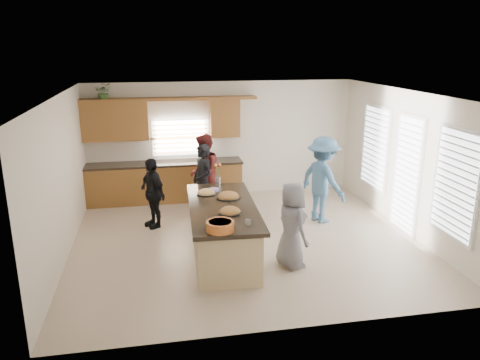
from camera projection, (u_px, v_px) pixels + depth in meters
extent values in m
plane|color=#C0AB8F|center=(245.00, 240.00, 9.05)|extent=(6.50, 6.50, 0.00)
cube|color=silver|center=(222.00, 139.00, 11.49)|extent=(6.50, 0.02, 2.80)
cube|color=silver|center=(292.00, 231.00, 5.83)|extent=(6.50, 0.02, 2.80)
cube|color=silver|center=(62.00, 179.00, 8.09)|extent=(0.02, 6.00, 2.80)
cube|color=silver|center=(406.00, 162.00, 9.24)|extent=(0.02, 6.00, 2.80)
cube|color=white|center=(246.00, 94.00, 8.27)|extent=(6.50, 6.00, 0.02)
cube|color=#99612C|center=(165.00, 183.00, 11.21)|extent=(3.65, 0.62, 0.90)
cube|color=black|center=(164.00, 163.00, 11.08)|extent=(3.70, 0.65, 0.05)
cube|color=#99612C|center=(115.00, 121.00, 10.73)|extent=(1.50, 0.36, 0.90)
cube|color=#99612C|center=(225.00, 118.00, 11.18)|extent=(0.70, 0.36, 0.90)
cube|color=#99612C|center=(170.00, 99.00, 10.82)|extent=(4.05, 0.40, 0.06)
cube|color=brown|center=(181.00, 138.00, 11.26)|extent=(1.35, 0.08, 0.85)
cube|color=white|center=(375.00, 147.00, 10.45)|extent=(0.06, 1.10, 1.75)
cube|color=white|center=(407.00, 175.00, 9.20)|extent=(0.06, 0.85, 2.25)
cube|color=white|center=(455.00, 184.00, 7.72)|extent=(0.06, 1.10, 1.75)
cube|color=#D0B681|center=(223.00, 232.00, 8.27)|extent=(1.12, 2.54, 0.88)
cube|color=black|center=(223.00, 207.00, 8.14)|extent=(1.27, 2.75, 0.07)
cube|color=black|center=(223.00, 253.00, 8.38)|extent=(1.03, 2.46, 0.08)
cylinder|color=black|center=(230.00, 212.00, 7.75)|extent=(0.39, 0.39, 0.02)
ellipsoid|color=#B37038|center=(230.00, 211.00, 7.74)|extent=(0.35, 0.35, 0.16)
cylinder|color=black|center=(228.00, 197.00, 8.51)|extent=(0.45, 0.45, 0.02)
ellipsoid|color=#B37038|center=(228.00, 197.00, 8.50)|extent=(0.40, 0.40, 0.18)
cylinder|color=black|center=(206.00, 194.00, 8.72)|extent=(0.37, 0.37, 0.02)
ellipsoid|color=#E4A861|center=(206.00, 193.00, 8.71)|extent=(0.33, 0.33, 0.15)
cylinder|color=#C96424|center=(220.00, 226.00, 7.01)|extent=(0.43, 0.43, 0.15)
cylinder|color=beige|center=(220.00, 223.00, 6.99)|extent=(0.35, 0.35, 0.04)
cylinder|color=white|center=(248.00, 222.00, 7.22)|extent=(0.09, 0.09, 0.09)
cylinder|color=#AD8CCC|center=(214.00, 190.00, 8.92)|extent=(0.20, 0.20, 0.04)
cylinder|color=silver|center=(218.00, 181.00, 9.30)|extent=(0.11, 0.11, 0.17)
imported|color=#3D6729|center=(104.00, 92.00, 10.51)|extent=(0.39, 0.34, 0.42)
imported|color=black|center=(203.00, 182.00, 9.99)|extent=(0.61, 0.71, 1.63)
imported|color=#581B1A|center=(204.00, 172.00, 10.52)|extent=(0.83, 0.97, 1.74)
imported|color=black|center=(152.00, 193.00, 9.54)|extent=(0.72, 0.92, 1.45)
imported|color=#3E6688|center=(323.00, 180.00, 9.78)|extent=(1.10, 1.36, 1.83)
imported|color=slate|center=(292.00, 225.00, 7.80)|extent=(0.64, 0.82, 1.48)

